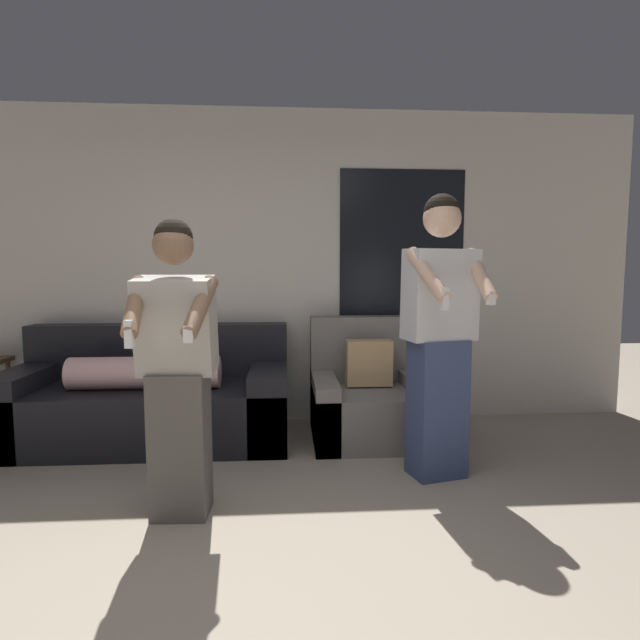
# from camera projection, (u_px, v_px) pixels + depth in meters

# --- Properties ---
(wall_back) EXTENTS (6.71, 0.07, 2.70)m
(wall_back) POSITION_uv_depth(u_px,v_px,m) (258.00, 267.00, 4.35)
(wall_back) COLOR silver
(wall_back) RESTS_ON ground_plane
(couch) EXTENTS (2.11, 0.94, 0.88)m
(couch) POSITION_uv_depth(u_px,v_px,m) (152.00, 400.00, 3.90)
(couch) COLOR black
(couch) RESTS_ON ground_plane
(armchair) EXTENTS (0.90, 0.85, 0.94)m
(armchair) POSITION_uv_depth(u_px,v_px,m) (369.00, 399.00, 3.98)
(armchair) COLOR slate
(armchair) RESTS_ON ground_plane
(person_left) EXTENTS (0.46, 0.49, 1.59)m
(person_left) POSITION_uv_depth(u_px,v_px,m) (177.00, 369.00, 2.63)
(person_left) COLOR #56514C
(person_left) RESTS_ON ground_plane
(person_right) EXTENTS (0.51, 0.54, 1.79)m
(person_right) POSITION_uv_depth(u_px,v_px,m) (439.00, 334.00, 3.15)
(person_right) COLOR #384770
(person_right) RESTS_ON ground_plane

